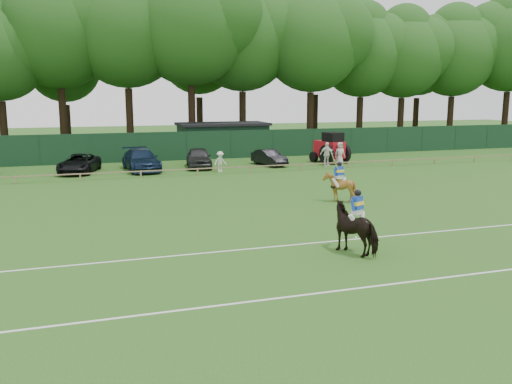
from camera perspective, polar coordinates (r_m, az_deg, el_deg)
name	(u,v)px	position (r m, az deg, el deg)	size (l,w,h in m)	color
ground	(267,240)	(21.70, 1.21, -5.07)	(160.00, 160.00, 0.00)	#1E4C14
horse_dark	(357,228)	(20.16, 10.55, -3.78)	(0.98, 2.16, 1.82)	black
horse_chestnut	(339,187)	(29.51, 8.73, 0.53)	(1.28, 1.44, 1.59)	brown
suv_black	(79,164)	(41.84, -18.12, 2.86)	(2.27, 4.92, 1.37)	black
sedan_navy	(141,160)	(41.84, -11.99, 3.32)	(2.26, 5.57, 1.62)	#12213B
hatch_grey	(199,158)	(42.77, -6.05, 3.62)	(1.87, 4.64, 1.58)	#2E2F31
estate_black	(269,158)	(43.96, 1.40, 3.65)	(1.34, 3.85, 1.27)	black
spectator_left	(220,162)	(40.33, -3.78, 3.20)	(0.99, 0.57, 1.53)	silver
spectator_mid	(326,154)	(43.72, 7.43, 3.97)	(1.14, 0.47, 1.94)	silver
spectator_right	(340,153)	(44.83, 8.82, 4.03)	(0.90, 0.59, 1.85)	beige
rider_dark	(358,207)	(19.98, 10.66, -1.58)	(0.89, 0.59, 1.41)	silver
rider_chestnut	(339,174)	(29.39, 8.78, 1.93)	(0.95, 0.55, 2.05)	silver
polo_ball	(356,237)	(22.27, 10.47, -4.72)	(0.09, 0.09, 0.09)	silver
pitch_lines	(302,266)	(18.57, 4.82, -7.77)	(60.00, 5.10, 0.01)	silver
pitch_rail	(184,169)	(38.73, -7.63, 2.36)	(62.10, 0.10, 0.50)	#997F5B
perimeter_fence	(164,146)	(47.46, -9.66, 4.75)	(92.08, 0.08, 2.50)	#14351E
utility_shed	(223,139)	(51.56, -3.53, 5.63)	(8.40, 4.40, 3.04)	#14331E
tree_row	(172,151)	(55.76, -8.81, 4.30)	(96.00, 12.00, 21.00)	#26561C
tractor	(331,148)	(45.92, 7.86, 4.57)	(2.73, 3.46, 2.57)	#B4101E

